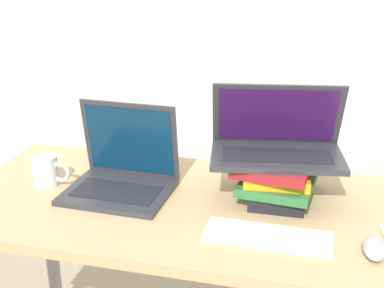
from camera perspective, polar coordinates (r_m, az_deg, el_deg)
desk at (r=1.56m, az=2.40°, el=-9.21°), size 1.51×0.65×0.71m
laptop_left at (r=1.61m, az=-7.45°, el=-3.20°), size 0.31×0.26×0.26m
book_stack at (r=1.56m, az=9.09°, el=-3.43°), size 0.24×0.28×0.12m
laptop_on_books at (r=1.54m, az=9.04°, el=0.16°), size 0.40×0.27×0.21m
wireless_keyboard at (r=1.37m, az=8.07°, el=-9.70°), size 0.32×0.12×0.01m
mouse at (r=1.37m, az=18.89°, el=-10.42°), size 0.06×0.11×0.03m
mug at (r=1.69m, az=-15.23°, el=-2.78°), size 0.12×0.08×0.09m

